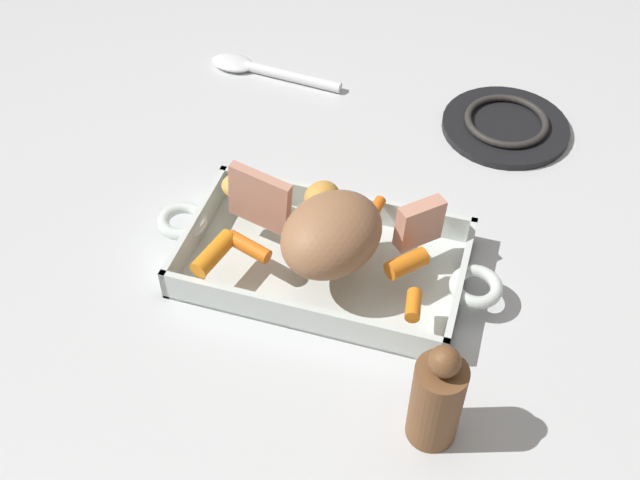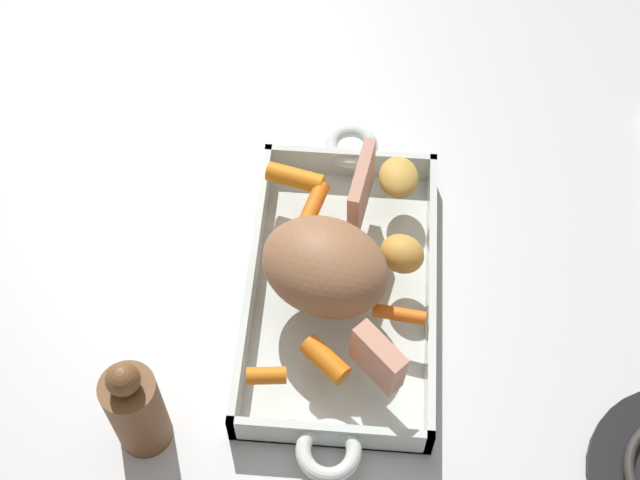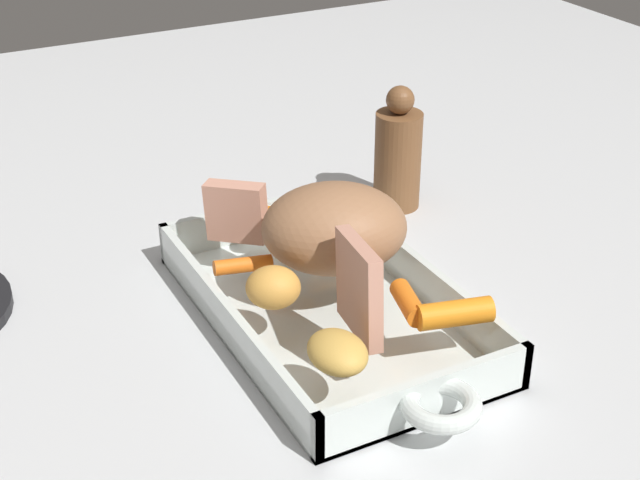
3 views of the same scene
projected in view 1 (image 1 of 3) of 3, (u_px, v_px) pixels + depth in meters
name	position (u px, v px, depth m)	size (l,w,h in m)	color
ground_plane	(323.00, 269.00, 1.00)	(2.03, 2.03, 0.00)	silver
roasting_dish	(323.00, 262.00, 0.99)	(0.46, 0.21, 0.05)	silver
pork_roast	(332.00, 234.00, 0.92)	(0.14, 0.11, 0.08)	#986846
roast_slice_thick	(260.00, 199.00, 0.96)	(0.01, 0.08, 0.08)	tan
roast_slice_outer	(420.00, 223.00, 0.95)	(0.02, 0.06, 0.06)	tan
baby_carrot_northwest	(413.00, 305.00, 0.89)	(0.02, 0.02, 0.04)	orange
baby_carrot_northeast	(214.00, 253.00, 0.94)	(0.02, 0.02, 0.07)	orange
baby_carrot_center_left	(407.00, 263.00, 0.93)	(0.02, 0.02, 0.05)	orange
baby_carrot_center_right	(373.00, 214.00, 0.99)	(0.01, 0.01, 0.06)	orange
baby_carrot_long	(249.00, 247.00, 0.95)	(0.02, 0.02, 0.06)	orange
potato_whole	(243.00, 186.00, 1.02)	(0.06, 0.05, 0.03)	gold
potato_golden_small	(322.00, 197.00, 1.00)	(0.05, 0.04, 0.04)	gold
stove_burner_rear	(506.00, 125.00, 1.19)	(0.20, 0.20, 0.02)	black
serving_spoon	(261.00, 69.00, 1.29)	(0.24, 0.06, 0.02)	white
pepper_mill	(437.00, 399.00, 0.79)	(0.06, 0.06, 0.15)	brown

